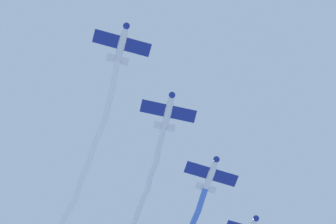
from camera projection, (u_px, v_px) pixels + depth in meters
The scene contains 5 objects.
airplane_left_wing at pixel (122, 43), 85.91m from camera, with size 6.20×8.13×2.01m.
smoke_trail_left_wing at pixel (87, 160), 90.71m from camera, with size 28.97×11.03×2.58m.
airplane_right_wing at pixel (168, 111), 89.52m from camera, with size 6.17×8.13×2.01m.
smoke_trail_right_wing at pixel (145, 190), 93.74m from camera, with size 20.14×6.85×1.48m.
airplane_slot at pixel (211, 174), 93.12m from camera, with size 6.21×8.12×2.01m.
Camera 1 is at (-10.04, -16.51, 4.30)m, focal length 67.64 mm.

